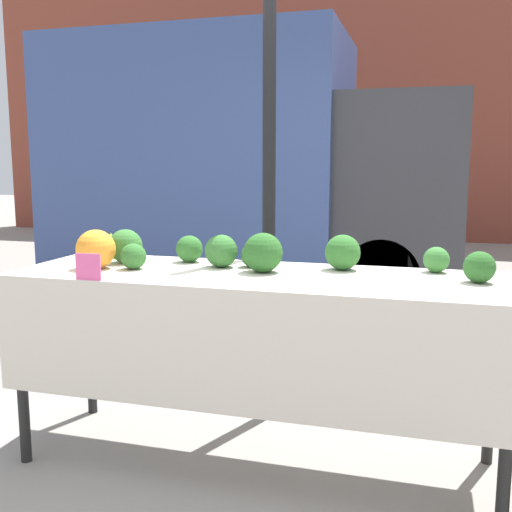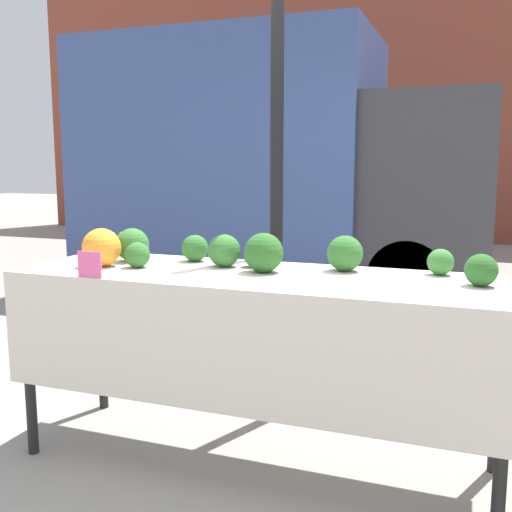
{
  "view_description": "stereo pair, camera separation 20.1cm",
  "coord_description": "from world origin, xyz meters",
  "views": [
    {
      "loc": [
        0.73,
        -2.54,
        1.39
      ],
      "look_at": [
        0.0,
        0.0,
        0.98
      ],
      "focal_mm": 42.0,
      "sensor_mm": 36.0,
      "label": 1
    },
    {
      "loc": [
        0.92,
        -2.48,
        1.39
      ],
      "look_at": [
        0.0,
        0.0,
        0.98
      ],
      "focal_mm": 42.0,
      "sensor_mm": 36.0,
      "label": 2
    }
  ],
  "objects": [
    {
      "name": "broccoli_head_7",
      "position": [
        -0.58,
        -0.05,
        0.96
      ],
      "size": [
        0.12,
        0.12,
        0.12
      ],
      "color": "#2D6628",
      "rests_on": "market_table"
    },
    {
      "name": "romanesco_head",
      "position": [
        -0.86,
        0.25,
        0.97
      ],
      "size": [
        0.16,
        0.16,
        0.13
      ],
      "color": "#93B238",
      "rests_on": "market_table"
    },
    {
      "name": "parked_truck",
      "position": [
        -1.26,
        3.76,
        1.42
      ],
      "size": [
        4.32,
        1.83,
        2.71
      ],
      "color": "#384C84",
      "rests_on": "ground_plane"
    },
    {
      "name": "broccoli_head_0",
      "position": [
        -0.41,
        0.21,
        0.97
      ],
      "size": [
        0.13,
        0.13,
        0.13
      ],
      "color": "#2D6628",
      "rests_on": "market_table"
    },
    {
      "name": "building_facade",
      "position": [
        0.0,
        8.93,
        2.55
      ],
      "size": [
        16.0,
        0.6,
        5.1
      ],
      "color": "brown",
      "rests_on": "ground_plane"
    },
    {
      "name": "ground_plane",
      "position": [
        0.0,
        0.0,
        0.0
      ],
      "size": [
        40.0,
        40.0,
        0.0
      ],
      "primitive_type": "plane",
      "color": "gray"
    },
    {
      "name": "broccoli_head_8",
      "position": [
        0.78,
        0.25,
        0.96
      ],
      "size": [
        0.12,
        0.12,
        0.12
      ],
      "color": "#387533",
      "rests_on": "market_table"
    },
    {
      "name": "market_table",
      "position": [
        0.0,
        -0.07,
        0.78
      ],
      "size": [
        2.21,
        0.71,
        0.9
      ],
      "color": "beige",
      "rests_on": "ground_plane"
    },
    {
      "name": "broccoli_head_3",
      "position": [
        0.02,
        0.04,
        0.99
      ],
      "size": [
        0.18,
        0.18,
        0.18
      ],
      "color": "#285B23",
      "rests_on": "market_table"
    },
    {
      "name": "orange_cauliflower",
      "position": [
        -0.76,
        -0.08,
        1.0
      ],
      "size": [
        0.18,
        0.18,
        0.18
      ],
      "color": "orange",
      "rests_on": "market_table"
    },
    {
      "name": "broccoli_head_4",
      "position": [
        -0.07,
        0.16,
        0.96
      ],
      "size": [
        0.11,
        0.11,
        0.11
      ],
      "color": "#387533",
      "rests_on": "market_table"
    },
    {
      "name": "broccoli_head_5",
      "position": [
        0.36,
        0.2,
        0.99
      ],
      "size": [
        0.16,
        0.16,
        0.16
      ],
      "color": "#2D6628",
      "rests_on": "market_table"
    },
    {
      "name": "tent_pole",
      "position": [
        -0.08,
        0.53,
        1.25
      ],
      "size": [
        0.07,
        0.07,
        2.5
      ],
      "color": "black",
      "rests_on": "ground_plane"
    },
    {
      "name": "broccoli_head_6",
      "position": [
        -0.7,
        0.11,
        0.99
      ],
      "size": [
        0.17,
        0.17,
        0.17
      ],
      "color": "#336B2D",
      "rests_on": "market_table"
    },
    {
      "name": "broccoli_head_2",
      "position": [
        -0.21,
        0.12,
        0.98
      ],
      "size": [
        0.16,
        0.16,
        0.16
      ],
      "color": "#336B2D",
      "rests_on": "market_table"
    },
    {
      "name": "price_sign",
      "position": [
        -0.64,
        -0.34,
        0.96
      ],
      "size": [
        0.12,
        0.01,
        0.11
      ],
      "color": "#F45B9E",
      "rests_on": "market_table"
    },
    {
      "name": "broccoli_head_1",
      "position": [
        0.95,
        0.05,
        0.97
      ],
      "size": [
        0.13,
        0.13,
        0.13
      ],
      "color": "#285B23",
      "rests_on": "market_table"
    }
  ]
}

